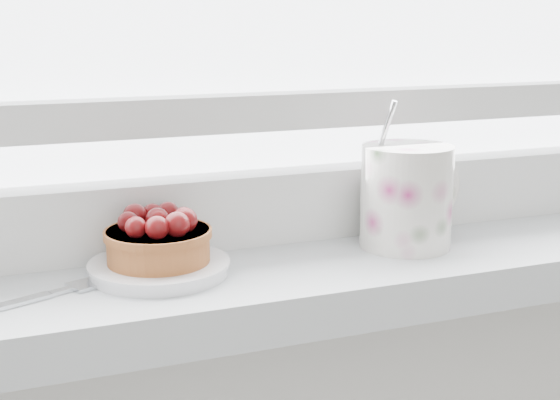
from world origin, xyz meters
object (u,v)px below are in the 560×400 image
raspberry_tart (159,238)px  fork (30,299)px  saucer (159,268)px  floral_mug (409,194)px

raspberry_tart → fork: raspberry_tart is taller
saucer → floral_mug: size_ratio=0.86×
saucer → floral_mug: 0.25m
saucer → floral_mug: bearing=-0.5°
fork → floral_mug: bearing=4.0°
raspberry_tart → fork: size_ratio=0.49×
fork → saucer: bearing=13.9°
saucer → fork: bearing=-166.1°
saucer → fork: size_ratio=0.65×
saucer → floral_mug: (0.25, -0.00, 0.05)m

